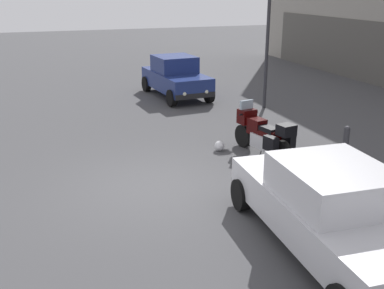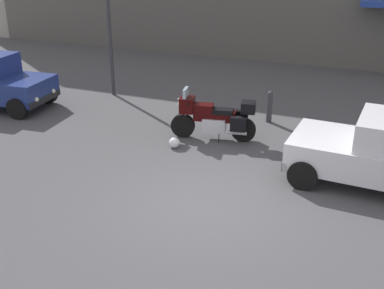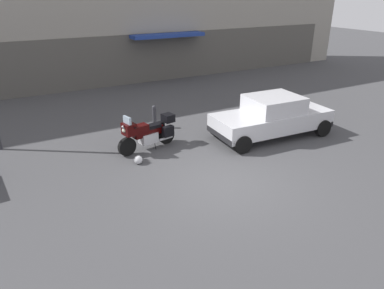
# 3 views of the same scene
# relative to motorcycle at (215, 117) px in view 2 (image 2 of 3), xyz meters

# --- Properties ---
(ground_plane) EXTENTS (80.00, 80.00, 0.00)m
(ground_plane) POSITION_rel_motorcycle_xyz_m (1.00, -3.26, -0.62)
(ground_plane) COLOR #424244
(motorcycle) EXTENTS (2.24, 0.97, 1.36)m
(motorcycle) POSITION_rel_motorcycle_xyz_m (0.00, 0.00, 0.00)
(motorcycle) COLOR black
(motorcycle) RESTS_ON ground
(helmet) EXTENTS (0.28, 0.28, 0.28)m
(helmet) POSITION_rel_motorcycle_xyz_m (-0.75, -0.93, -0.48)
(helmet) COLOR silver
(helmet) RESTS_ON ground
(streetlamp_curbside) EXTENTS (0.28, 0.94, 4.37)m
(streetlamp_curbside) POSITION_rel_motorcycle_xyz_m (-4.57, 2.29, 2.07)
(streetlamp_curbside) COLOR #2D2D33
(streetlamp_curbside) RESTS_ON ground
(bollard_curbside) EXTENTS (0.16, 0.16, 0.94)m
(bollard_curbside) POSITION_rel_motorcycle_xyz_m (1.02, 1.85, -0.13)
(bollard_curbside) COLOR #333338
(bollard_curbside) RESTS_ON ground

